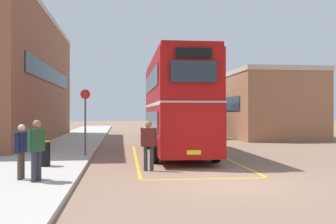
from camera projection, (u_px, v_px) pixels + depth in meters
name	position (u px, v px, depth m)	size (l,w,h in m)	color
ground_plane	(170.00, 144.00, 25.80)	(135.60, 135.60, 0.00)	#846651
sidewalk_left	(73.00, 141.00, 27.40)	(4.00, 57.60, 0.14)	#B2ADA3
brick_building_left	(14.00, 78.00, 27.43)	(5.15, 20.62, 8.96)	brown
depot_building_right	(255.00, 105.00, 34.67)	(6.37, 15.06, 5.39)	#9E6647
double_decker_bus	(176.00, 104.00, 19.48)	(2.92, 10.54, 4.75)	black
single_deck_bus	(184.00, 117.00, 34.17)	(3.32, 9.42, 3.02)	black
pedestrian_boarding	(149.00, 141.00, 13.98)	(0.57, 0.38, 1.80)	#2D2D38
pedestrian_waiting_near	(21.00, 148.00, 11.41)	(0.26, 0.54, 1.61)	#473828
pedestrian_waiting_far	(36.00, 146.00, 11.05)	(0.42, 0.54, 1.74)	#2D2D38
litter_bin	(44.00, 153.00, 14.22)	(0.51, 0.51, 0.91)	black
bus_stop_sign	(85.00, 116.00, 17.77)	(0.43, 0.15, 3.00)	#4C4C51
bay_marking_yellow	(181.00, 159.00, 17.56)	(4.35, 12.55, 0.01)	gold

